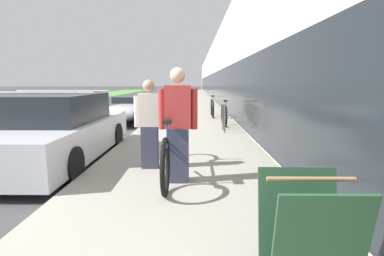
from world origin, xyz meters
TOP-DOWN VIEW (x-y plane):
  - sidewalk_slab at (5.19, 21.00)m, footprint 3.35×70.00m
  - storefront_facade at (11.89, 29.00)m, footprint 10.01×70.00m
  - lawn_strip at (-6.59, 25.00)m, footprint 5.36×70.00m
  - tandem_bicycle at (4.99, 1.68)m, footprint 0.52×2.61m
  - person_rider at (5.12, 1.36)m, footprint 0.58×0.23m
  - person_bystander at (4.59, 2.09)m, footprint 0.52×0.20m
  - bike_rack_hoop at (6.26, 6.07)m, footprint 0.05×0.60m
  - cruiser_bike_nearest at (6.39, 7.43)m, footprint 0.52×1.76m
  - cruiser_bike_middle at (6.12, 9.90)m, footprint 0.52×1.71m
  - sandwich_board_sign at (6.11, -1.17)m, footprint 0.56×0.56m
  - parked_sedan_curbside at (2.51, 2.98)m, footprint 2.01×4.51m
  - vintage_roadster_curbside at (2.56, 8.80)m, footprint 1.89×3.84m

SIDE VIEW (x-z plane):
  - lawn_strip at x=-6.59m, z-range 0.00..0.03m
  - sidewalk_slab at x=5.19m, z-range 0.00..0.13m
  - vintage_roadster_curbside at x=2.56m, z-range -0.07..0.93m
  - cruiser_bike_nearest at x=6.39m, z-range 0.06..0.96m
  - cruiser_bike_middle at x=6.12m, z-range 0.05..0.99m
  - tandem_bicycle at x=4.99m, z-range 0.05..1.03m
  - sandwich_board_sign at x=6.11m, z-range 0.13..1.03m
  - parked_sedan_curbside at x=2.51m, z-range -0.09..1.36m
  - bike_rack_hoop at x=6.26m, z-range 0.22..1.06m
  - person_bystander at x=4.59m, z-range 0.13..1.66m
  - person_rider at x=5.12m, z-range 0.13..1.83m
  - storefront_facade at x=11.89m, z-range 0.00..4.99m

